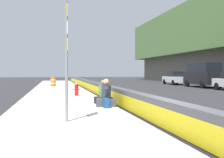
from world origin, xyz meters
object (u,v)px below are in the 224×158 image
seated_person_middle (103,96)px  backpack (107,103)px  fire_hydrant (76,89)px  parked_car_fourth (203,75)px  seated_person_foreground (106,98)px  route_sign_post (67,52)px  construction_barrel (53,82)px  parked_car_midline (175,78)px

seated_person_middle → backpack: bearing=174.4°
fire_hydrant → parked_car_fourth: bearing=-58.6°
seated_person_middle → seated_person_foreground: bearing=176.6°
fire_hydrant → backpack: size_ratio=2.20×
route_sign_post → backpack: 3.74m
fire_hydrant → construction_barrel: construction_barrel is taller
fire_hydrant → backpack: fire_hydrant is taller
construction_barrel → parked_car_midline: bearing=-77.7°
seated_person_middle → parked_car_fourth: 18.42m
fire_hydrant → route_sign_post: bearing=173.3°
fire_hydrant → construction_barrel: size_ratio=0.93×
route_sign_post → parked_car_fourth: 22.89m
construction_barrel → parked_car_midline: 15.73m
seated_person_foreground → parked_car_midline: parked_car_midline is taller
seated_person_middle → backpack: (-1.63, 0.16, -0.15)m
seated_person_middle → parked_car_midline: parked_car_midline is taller
route_sign_post → seated_person_middle: (4.34, -1.91, -1.74)m
fire_hydrant → construction_barrel: bearing=7.1°
route_sign_post → parked_car_fourth: bearing=-41.0°
seated_person_foreground → seated_person_middle: (1.07, -0.06, -0.02)m
route_sign_post → seated_person_foreground: bearing=-29.5°
backpack → parked_car_midline: bearing=-32.2°
backpack → parked_car_midline: size_ratio=0.09×
seated_person_foreground → backpack: 0.60m
route_sign_post → parked_car_fourth: (17.26, -15.02, -0.88)m
fire_hydrant → construction_barrel: (11.59, 1.44, 0.03)m
route_sign_post → backpack: size_ratio=9.00×
seated_person_middle → construction_barrel: bearing=8.3°
fire_hydrant → seated_person_middle: (-4.37, -0.89, -0.10)m
route_sign_post → seated_person_middle: 5.05m
fire_hydrant → seated_person_middle: size_ratio=0.79×
route_sign_post → construction_barrel: route_sign_post is taller
parked_car_fourth → parked_car_midline: 6.42m
fire_hydrant → parked_car_fourth: parked_car_fourth is taller
seated_person_middle → backpack: size_ratio=2.79×
route_sign_post → parked_car_fourth: size_ratio=0.70×
seated_person_middle → route_sign_post: bearing=156.2°
seated_person_foreground → backpack: bearing=170.3°
fire_hydrant → seated_person_foreground: 5.51m
parked_car_midline → fire_hydrant: bearing=137.0°
backpack → construction_barrel: (17.60, 2.17, 0.28)m
route_sign_post → fire_hydrant: size_ratio=4.09×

